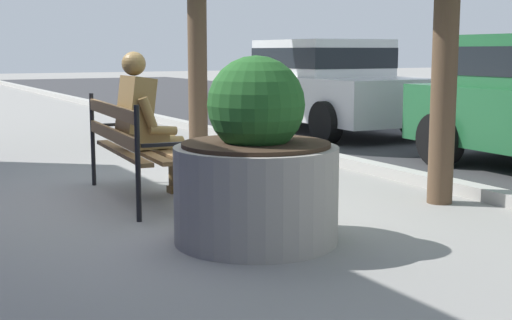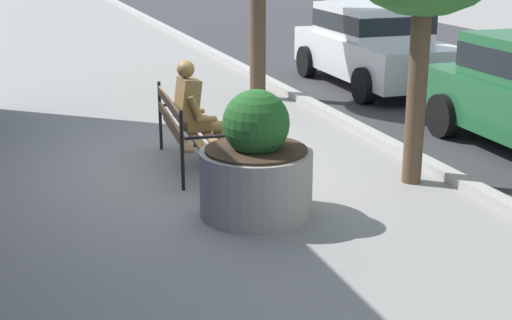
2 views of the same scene
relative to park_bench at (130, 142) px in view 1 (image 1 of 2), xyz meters
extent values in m
plane|color=gray|center=(0.15, 0.00, -0.54)|extent=(80.00, 80.00, 0.00)
cube|color=#B2AFA8|center=(0.15, 2.90, -0.48)|extent=(60.00, 0.20, 0.12)
cube|color=olive|center=(-0.01, -0.07, -0.09)|extent=(1.70, 0.23, 0.04)
cube|color=olive|center=(0.01, 0.11, -0.09)|extent=(1.70, 0.23, 0.04)
cube|color=olive|center=(0.02, 0.29, -0.09)|extent=(1.70, 0.23, 0.04)
cube|color=olive|center=(-0.01, -0.16, 0.08)|extent=(1.70, 0.16, 0.11)
cube|color=olive|center=(-0.01, -0.16, 0.30)|extent=(1.70, 0.16, 0.11)
cylinder|color=black|center=(-0.86, 0.37, -0.32)|extent=(0.04, 0.04, 0.45)
cylinder|color=black|center=(-0.89, -0.10, -0.07)|extent=(0.04, 0.04, 0.95)
cube|color=black|center=(-0.87, 0.17, 0.08)|extent=(0.07, 0.48, 0.03)
cylinder|color=black|center=(0.90, 0.25, -0.32)|extent=(0.04, 0.04, 0.45)
cylinder|color=black|center=(0.87, -0.22, -0.07)|extent=(0.04, 0.04, 0.95)
cube|color=black|center=(0.89, 0.05, 0.08)|extent=(0.07, 0.48, 0.03)
cube|color=olive|center=(-0.01, 0.17, 0.02)|extent=(0.36, 0.34, 0.16)
cube|color=olive|center=(0.00, 0.07, 0.34)|extent=(0.38, 0.31, 0.55)
sphere|color=olive|center=(0.00, 0.06, 0.72)|extent=(0.22, 0.22, 0.22)
cylinder|color=olive|center=(-0.22, 0.07, 0.29)|extent=(0.10, 0.19, 0.29)
cylinder|color=olive|center=(-0.24, 0.21, 0.12)|extent=(0.10, 0.27, 0.10)
cylinder|color=olive|center=(0.22, 0.10, 0.29)|extent=(0.10, 0.19, 0.29)
cylinder|color=olive|center=(0.22, 0.24, 0.12)|extent=(0.10, 0.27, 0.10)
cylinder|color=olive|center=(-0.11, 0.30, -0.02)|extent=(0.15, 0.37, 0.14)
cylinder|color=olive|center=(-0.12, 0.48, -0.29)|extent=(0.11, 0.11, 0.50)
cube|color=olive|center=(-0.12, 0.54, -0.51)|extent=(0.13, 0.25, 0.07)
cylinder|color=olive|center=(0.07, 0.31, -0.02)|extent=(0.15, 0.37, 0.14)
cylinder|color=olive|center=(0.06, 0.49, -0.29)|extent=(0.11, 0.11, 0.50)
cube|color=olive|center=(0.06, 0.55, -0.51)|extent=(0.13, 0.25, 0.07)
cube|color=olive|center=(0.18, 0.60, -0.46)|extent=(0.29, 0.20, 0.16)
cylinder|color=gray|center=(1.86, 0.32, -0.19)|extent=(1.19, 1.19, 0.70)
cylinder|color=#38281C|center=(1.86, 0.32, 0.17)|extent=(1.07, 1.07, 0.03)
sphere|color=#235B23|center=(1.86, 0.32, 0.45)|extent=(0.70, 0.70, 0.70)
cylinder|color=brown|center=(-3.61, 2.29, 0.79)|extent=(0.29, 0.29, 2.67)
cylinder|color=brown|center=(1.48, 2.43, 0.60)|extent=(0.23, 0.23, 2.29)
cube|color=silver|center=(-3.84, 4.75, 0.07)|extent=(4.13, 1.79, 0.70)
cube|color=silver|center=(-3.99, 4.75, 0.72)|extent=(2.16, 1.61, 0.60)
cube|color=black|center=(-3.99, 4.75, 0.72)|extent=(2.17, 1.63, 0.33)
cylinder|color=black|center=(-2.49, 5.57, -0.22)|extent=(0.64, 0.23, 0.64)
cylinder|color=black|center=(-2.52, 3.87, -0.22)|extent=(0.64, 0.23, 0.64)
cylinder|color=black|center=(-5.15, 5.63, -0.22)|extent=(0.64, 0.23, 0.64)
cylinder|color=black|center=(-5.19, 3.93, -0.22)|extent=(0.64, 0.23, 0.64)
cylinder|color=black|center=(-0.15, 3.93, -0.22)|extent=(0.64, 0.23, 0.64)
camera|label=1|loc=(6.33, -2.10, 0.83)|focal=50.34mm
camera|label=2|loc=(8.71, -2.10, 2.30)|focal=51.34mm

